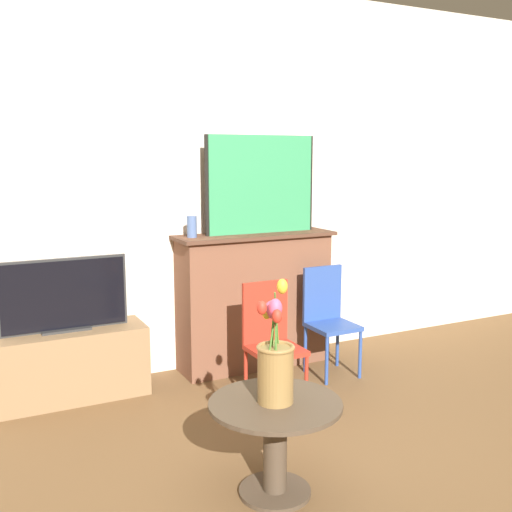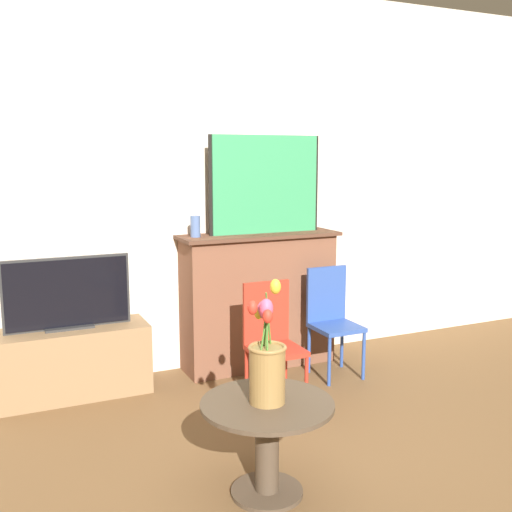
{
  "view_description": "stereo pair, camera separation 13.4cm",
  "coord_description": "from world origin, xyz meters",
  "px_view_note": "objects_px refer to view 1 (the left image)",
  "views": [
    {
      "loc": [
        -1.54,
        -1.84,
        1.52
      ],
      "look_at": [
        0.01,
        1.23,
        0.94
      ],
      "focal_mm": 42.0,
      "sensor_mm": 36.0,
      "label": 1
    },
    {
      "loc": [
        -1.42,
        -1.9,
        1.52
      ],
      "look_at": [
        0.01,
        1.23,
        0.94
      ],
      "focal_mm": 42.0,
      "sensor_mm": 36.0,
      "label": 2
    }
  ],
  "objects_px": {
    "tv_monitor": "(64,296)",
    "vase_tulips": "(275,364)",
    "chair_red": "(271,336)",
    "painting": "(261,185)",
    "chair_blue": "(328,315)"
  },
  "relations": [
    {
      "from": "chair_blue",
      "to": "vase_tulips",
      "type": "distance_m",
      "value": 1.62
    },
    {
      "from": "painting",
      "to": "tv_monitor",
      "type": "xyz_separation_m",
      "value": [
        -1.39,
        -0.03,
        -0.65
      ]
    },
    {
      "from": "tv_monitor",
      "to": "chair_blue",
      "type": "height_order",
      "value": "tv_monitor"
    },
    {
      "from": "painting",
      "to": "vase_tulips",
      "type": "xyz_separation_m",
      "value": [
        -0.74,
        -1.58,
        -0.7
      ]
    },
    {
      "from": "tv_monitor",
      "to": "vase_tulips",
      "type": "xyz_separation_m",
      "value": [
        0.65,
        -1.55,
        -0.05
      ]
    },
    {
      "from": "chair_blue",
      "to": "chair_red",
      "type": "bearing_deg",
      "value": -155.64
    },
    {
      "from": "tv_monitor",
      "to": "chair_blue",
      "type": "relative_size",
      "value": 1.03
    },
    {
      "from": "painting",
      "to": "chair_blue",
      "type": "bearing_deg",
      "value": -48.66
    },
    {
      "from": "painting",
      "to": "chair_blue",
      "type": "xyz_separation_m",
      "value": [
        0.33,
        -0.38,
        -0.9
      ]
    },
    {
      "from": "tv_monitor",
      "to": "chair_blue",
      "type": "xyz_separation_m",
      "value": [
        1.72,
        -0.35,
        -0.24
      ]
    },
    {
      "from": "painting",
      "to": "chair_blue",
      "type": "height_order",
      "value": "painting"
    },
    {
      "from": "chair_red",
      "to": "tv_monitor",
      "type": "bearing_deg",
      "value": 151.05
    },
    {
      "from": "chair_blue",
      "to": "vase_tulips",
      "type": "xyz_separation_m",
      "value": [
        -1.08,
        -1.2,
        0.2
      ]
    },
    {
      "from": "tv_monitor",
      "to": "chair_blue",
      "type": "distance_m",
      "value": 1.78
    },
    {
      "from": "chair_red",
      "to": "vase_tulips",
      "type": "bearing_deg",
      "value": -117.17
    }
  ]
}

